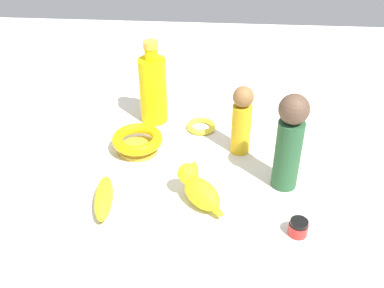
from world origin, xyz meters
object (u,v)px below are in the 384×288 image
(person_figure_child, at_px, (290,141))
(nail_polish_jar, at_px, (298,227))
(banana, at_px, (104,198))
(bowl, at_px, (138,141))
(bottle_tall, at_px, (153,88))
(bangle, at_px, (201,126))
(cat_figurine, at_px, (199,189))
(person_figure_adult, at_px, (242,119))

(person_figure_child, distance_m, nail_polish_jar, 0.20)
(banana, relative_size, bowl, 1.11)
(bottle_tall, relative_size, banana, 1.63)
(bangle, bearing_deg, banana, -31.23)
(banana, bearing_deg, bangle, 140.81)
(cat_figurine, height_order, bangle, cat_figurine)
(bottle_tall, distance_m, banana, 0.39)
(bowl, bearing_deg, person_figure_child, 73.13)
(person_figure_child, distance_m, person_figure_adult, 0.17)
(bottle_tall, distance_m, person_figure_child, 0.45)
(bowl, bearing_deg, bottle_tall, 171.86)
(banana, xyz_separation_m, cat_figurine, (-0.02, 0.22, 0.02))
(bottle_tall, relative_size, cat_figurine, 2.03)
(cat_figurine, xyz_separation_m, bangle, (-0.31, -0.01, -0.03))
(person_figure_adult, height_order, bowl, person_figure_adult)
(person_figure_adult, bearing_deg, bowl, -85.91)
(person_figure_adult, bearing_deg, person_figure_child, 38.11)
(banana, relative_size, bangle, 1.80)
(banana, bearing_deg, nail_polish_jar, 74.17)
(nail_polish_jar, bearing_deg, cat_figurine, -111.32)
(bowl, bearing_deg, bangle, 126.28)
(nail_polish_jar, bearing_deg, bottle_tall, -139.75)
(bottle_tall, bearing_deg, cat_figurine, 23.41)
(person_figure_adult, bearing_deg, nail_polish_jar, 22.09)
(banana, bearing_deg, bowl, 161.16)
(bangle, bearing_deg, person_figure_adult, 47.48)
(banana, height_order, cat_figurine, cat_figurine)
(person_figure_adult, xyz_separation_m, banana, (0.24, -0.31, -0.08))
(person_figure_child, xyz_separation_m, bangle, (-0.23, -0.21, -0.12))
(bowl, distance_m, nail_polish_jar, 0.48)
(nail_polish_jar, bearing_deg, bangle, -149.97)
(bangle, bearing_deg, person_figure_child, 42.47)
(person_figure_adult, relative_size, banana, 1.28)
(person_figure_adult, relative_size, nail_polish_jar, 4.55)
(cat_figurine, bearing_deg, nail_polish_jar, 68.68)
(nail_polish_jar, bearing_deg, person_figure_adult, -157.91)
(banana, bearing_deg, cat_figurine, 88.58)
(banana, bearing_deg, person_figure_child, 95.99)
(bangle, bearing_deg, cat_figurine, 2.26)
(nail_polish_jar, height_order, bangle, nail_polish_jar)
(cat_figurine, bearing_deg, person_figure_adult, 155.56)
(bowl, bearing_deg, nail_polish_jar, 54.68)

